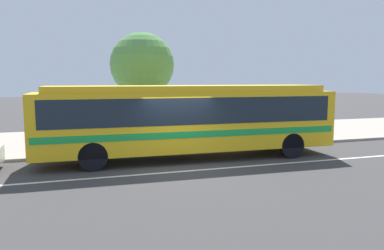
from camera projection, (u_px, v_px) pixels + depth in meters
ground_plane at (178, 166)px, 13.61m from camera, size 120.00×120.00×0.00m
sidewalk_slab at (144, 138)px, 19.78m from camera, size 60.00×8.00×0.12m
lane_stripe_center at (184, 171)px, 12.86m from camera, size 56.00×0.16×0.01m
transit_bus at (189, 116)px, 14.78m from camera, size 11.66×2.74×2.88m
pedestrian_waiting_near_sign at (189, 123)px, 17.80m from camera, size 0.47×0.47×1.66m
bus_stop_sign at (274, 108)px, 18.22m from camera, size 0.13×0.44×2.51m
street_tree_near_stop at (142, 65)px, 18.10m from camera, size 3.07×3.07×5.23m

